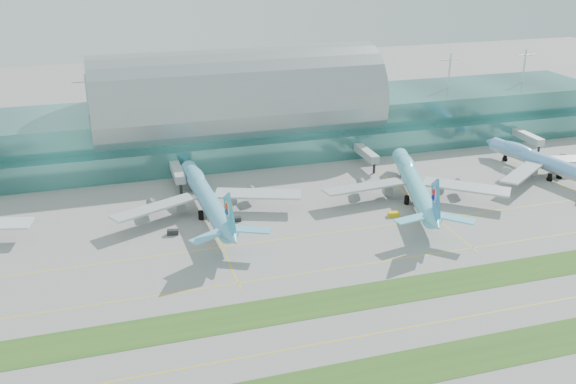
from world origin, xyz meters
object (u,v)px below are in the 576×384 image
object	(u,v)px
terminal	(238,117)
airliner_c	(414,182)
airliner_b	(206,196)
airliner_d	(548,162)

from	to	relation	value
terminal	airliner_c	world-z (taller)	terminal
airliner_b	airliner_d	bearing A→B (deg)	-4.09
terminal	airliner_d	bearing A→B (deg)	-31.97
terminal	airliner_b	xyz separation A→B (m)	(-25.09, -62.72, -8.05)
terminal	airliner_b	world-z (taller)	terminal
terminal	airliner_d	size ratio (longest dim) A/B	5.08
airliner_d	airliner_c	bearing A→B (deg)	172.93
terminal	airliner_b	size ratio (longest dim) A/B	4.67
airliner_d	airliner_b	bearing A→B (deg)	166.07
airliner_b	airliner_c	bearing A→B (deg)	-9.76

